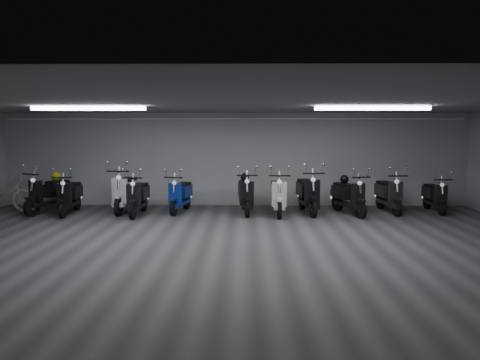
{
  "coord_description": "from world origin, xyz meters",
  "views": [
    {
      "loc": [
        0.34,
        -8.65,
        2.27
      ],
      "look_at": [
        0.19,
        2.5,
        1.05
      ],
      "focal_mm": 33.84,
      "sensor_mm": 36.0,
      "label": 1
    }
  ],
  "objects_px": {
    "scooter_3": "(138,191)",
    "bicycle": "(1,190)",
    "scooter_4": "(180,189)",
    "scooter_9": "(389,189)",
    "scooter_7": "(308,187)",
    "scooter_2": "(125,185)",
    "scooter_8": "(349,190)",
    "scooter_6": "(278,189)",
    "scooter_10": "(435,191)",
    "scooter_0": "(49,188)",
    "helmet_0": "(245,177)",
    "scooter_5": "(246,188)",
    "helmet_2": "(56,176)",
    "scooter_1": "(69,190)",
    "helmet_1": "(344,179)"
  },
  "relations": [
    {
      "from": "scooter_7",
      "to": "scooter_10",
      "type": "relative_size",
      "value": 1.2
    },
    {
      "from": "bicycle",
      "to": "helmet_0",
      "type": "xyz_separation_m",
      "value": [
        6.81,
        0.17,
        0.35
      ]
    },
    {
      "from": "scooter_2",
      "to": "helmet_1",
      "type": "distance_m",
      "value": 6.09
    },
    {
      "from": "scooter_1",
      "to": "scooter_9",
      "type": "xyz_separation_m",
      "value": [
        8.78,
        0.36,
        0.01
      ]
    },
    {
      "from": "scooter_3",
      "to": "scooter_9",
      "type": "bearing_deg",
      "value": 5.07
    },
    {
      "from": "scooter_3",
      "to": "scooter_5",
      "type": "distance_m",
      "value": 2.91
    },
    {
      "from": "scooter_10",
      "to": "helmet_2",
      "type": "bearing_deg",
      "value": -178.9
    },
    {
      "from": "scooter_9",
      "to": "bicycle",
      "type": "height_order",
      "value": "scooter_9"
    },
    {
      "from": "scooter_10",
      "to": "bicycle",
      "type": "bearing_deg",
      "value": -178.19
    },
    {
      "from": "scooter_2",
      "to": "scooter_8",
      "type": "height_order",
      "value": "scooter_2"
    },
    {
      "from": "scooter_1",
      "to": "helmet_1",
      "type": "xyz_separation_m",
      "value": [
        7.51,
        0.25,
        0.28
      ]
    },
    {
      "from": "scooter_3",
      "to": "scooter_5",
      "type": "bearing_deg",
      "value": 7.96
    },
    {
      "from": "scooter_3",
      "to": "scooter_0",
      "type": "bearing_deg",
      "value": 172.63
    },
    {
      "from": "scooter_3",
      "to": "scooter_9",
      "type": "xyz_separation_m",
      "value": [
        6.87,
        0.53,
        0.01
      ]
    },
    {
      "from": "scooter_2",
      "to": "scooter_3",
      "type": "bearing_deg",
      "value": -46.29
    },
    {
      "from": "scooter_4",
      "to": "scooter_9",
      "type": "distance_m",
      "value": 5.8
    },
    {
      "from": "scooter_6",
      "to": "helmet_0",
      "type": "height_order",
      "value": "scooter_6"
    },
    {
      "from": "helmet_1",
      "to": "helmet_2",
      "type": "relative_size",
      "value": 0.97
    },
    {
      "from": "scooter_0",
      "to": "scooter_3",
      "type": "height_order",
      "value": "scooter_0"
    },
    {
      "from": "scooter_6",
      "to": "helmet_0",
      "type": "relative_size",
      "value": 7.79
    },
    {
      "from": "scooter_7",
      "to": "scooter_8",
      "type": "xyz_separation_m",
      "value": [
        1.08,
        -0.18,
        -0.06
      ]
    },
    {
      "from": "scooter_8",
      "to": "scooter_2",
      "type": "bearing_deg",
      "value": 158.69
    },
    {
      "from": "scooter_2",
      "to": "scooter_9",
      "type": "height_order",
      "value": "scooter_2"
    },
    {
      "from": "scooter_6",
      "to": "scooter_8",
      "type": "xyz_separation_m",
      "value": [
        1.92,
        0.02,
        -0.03
      ]
    },
    {
      "from": "scooter_1",
      "to": "scooter_8",
      "type": "bearing_deg",
      "value": -3.79
    },
    {
      "from": "scooter_0",
      "to": "scooter_2",
      "type": "relative_size",
      "value": 0.94
    },
    {
      "from": "scooter_4",
      "to": "scooter_9",
      "type": "relative_size",
      "value": 0.96
    },
    {
      "from": "bicycle",
      "to": "scooter_1",
      "type": "bearing_deg",
      "value": -98.53
    },
    {
      "from": "scooter_3",
      "to": "scooter_10",
      "type": "distance_m",
      "value": 8.18
    },
    {
      "from": "scooter_6",
      "to": "scooter_10",
      "type": "height_order",
      "value": "scooter_6"
    },
    {
      "from": "scooter_1",
      "to": "scooter_5",
      "type": "xyz_separation_m",
      "value": [
        4.79,
        0.2,
        0.03
      ]
    },
    {
      "from": "scooter_5",
      "to": "scooter_7",
      "type": "relative_size",
      "value": 0.95
    },
    {
      "from": "scooter_5",
      "to": "helmet_2",
      "type": "height_order",
      "value": "scooter_5"
    },
    {
      "from": "scooter_10",
      "to": "scooter_6",
      "type": "bearing_deg",
      "value": -173.27
    },
    {
      "from": "bicycle",
      "to": "helmet_1",
      "type": "bearing_deg",
      "value": -90.64
    },
    {
      "from": "scooter_4",
      "to": "scooter_8",
      "type": "height_order",
      "value": "scooter_8"
    },
    {
      "from": "scooter_7",
      "to": "scooter_9",
      "type": "distance_m",
      "value": 2.28
    },
    {
      "from": "scooter_0",
      "to": "scooter_2",
      "type": "height_order",
      "value": "scooter_2"
    },
    {
      "from": "scooter_2",
      "to": "scooter_6",
      "type": "height_order",
      "value": "scooter_2"
    },
    {
      "from": "scooter_8",
      "to": "scooter_3",
      "type": "bearing_deg",
      "value": 163.71
    },
    {
      "from": "scooter_9",
      "to": "scooter_8",
      "type": "bearing_deg",
      "value": -167.94
    },
    {
      "from": "scooter_7",
      "to": "bicycle",
      "type": "height_order",
      "value": "scooter_7"
    },
    {
      "from": "scooter_8",
      "to": "bicycle",
      "type": "height_order",
      "value": "scooter_8"
    },
    {
      "from": "scooter_3",
      "to": "scooter_7",
      "type": "xyz_separation_m",
      "value": [
        4.6,
        0.36,
        0.06
      ]
    },
    {
      "from": "scooter_5",
      "to": "bicycle",
      "type": "relative_size",
      "value": 0.96
    },
    {
      "from": "scooter_9",
      "to": "helmet_2",
      "type": "distance_m",
      "value": 9.32
    },
    {
      "from": "scooter_10",
      "to": "helmet_1",
      "type": "xyz_separation_m",
      "value": [
        -2.56,
        -0.16,
        0.34
      ]
    },
    {
      "from": "scooter_5",
      "to": "scooter_4",
      "type": "bearing_deg",
      "value": 172.62
    },
    {
      "from": "scooter_5",
      "to": "helmet_2",
      "type": "relative_size",
      "value": 7.61
    },
    {
      "from": "scooter_3",
      "to": "bicycle",
      "type": "bearing_deg",
      "value": 174.06
    }
  ]
}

